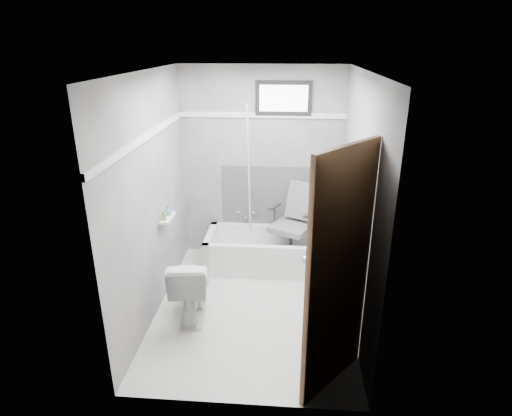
# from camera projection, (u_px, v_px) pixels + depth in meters

# --- Properties ---
(floor) EXTENTS (2.60, 2.60, 0.00)m
(floor) POSITION_uv_depth(u_px,v_px,m) (253.00, 307.00, 4.54)
(floor) COLOR white
(floor) RESTS_ON ground
(ceiling) EXTENTS (2.60, 2.60, 0.00)m
(ceiling) POSITION_uv_depth(u_px,v_px,m) (253.00, 71.00, 3.67)
(ceiling) COLOR silver
(ceiling) RESTS_ON floor
(wall_back) EXTENTS (2.00, 0.02, 2.40)m
(wall_back) POSITION_uv_depth(u_px,v_px,m) (262.00, 165.00, 5.31)
(wall_back) COLOR slate
(wall_back) RESTS_ON floor
(wall_front) EXTENTS (2.00, 0.02, 2.40)m
(wall_front) POSITION_uv_depth(u_px,v_px,m) (237.00, 269.00, 2.90)
(wall_front) COLOR slate
(wall_front) RESTS_ON floor
(wall_left) EXTENTS (0.02, 2.60, 2.40)m
(wall_left) POSITION_uv_depth(u_px,v_px,m) (151.00, 199.00, 4.18)
(wall_left) COLOR slate
(wall_left) RESTS_ON floor
(wall_right) EXTENTS (0.02, 2.60, 2.40)m
(wall_right) POSITION_uv_depth(u_px,v_px,m) (359.00, 205.00, 4.03)
(wall_right) COLOR slate
(wall_right) RESTS_ON floor
(bathtub) EXTENTS (1.50, 0.70, 0.42)m
(bathtub) POSITION_uv_depth(u_px,v_px,m) (267.00, 250.00, 5.32)
(bathtub) COLOR white
(bathtub) RESTS_ON floor
(office_chair) EXTENTS (0.71, 0.71, 0.92)m
(office_chair) POSITION_uv_depth(u_px,v_px,m) (291.00, 222.00, 5.21)
(office_chair) COLOR #5C5D61
(office_chair) RESTS_ON bathtub
(toilet) EXTENTS (0.46, 0.73, 0.68)m
(toilet) POSITION_uv_depth(u_px,v_px,m) (191.00, 286.00, 4.30)
(toilet) COLOR silver
(toilet) RESTS_ON floor
(door) EXTENTS (0.78, 0.78, 2.00)m
(door) POSITION_uv_depth(u_px,v_px,m) (380.00, 299.00, 2.92)
(door) COLOR brown
(door) RESTS_ON floor
(window) EXTENTS (0.66, 0.04, 0.40)m
(window) POSITION_uv_depth(u_px,v_px,m) (284.00, 98.00, 4.98)
(window) COLOR black
(window) RESTS_ON wall_back
(backerboard) EXTENTS (1.50, 0.02, 0.78)m
(backerboard) POSITION_uv_depth(u_px,v_px,m) (281.00, 196.00, 5.43)
(backerboard) COLOR #4C4C4F
(backerboard) RESTS_ON wall_back
(trim_back) EXTENTS (2.00, 0.02, 0.06)m
(trim_back) POSITION_uv_depth(u_px,v_px,m) (262.00, 115.00, 5.07)
(trim_back) COLOR white
(trim_back) RESTS_ON wall_back
(trim_left) EXTENTS (0.02, 2.60, 0.06)m
(trim_left) POSITION_uv_depth(u_px,v_px,m) (147.00, 136.00, 3.95)
(trim_left) COLOR white
(trim_left) RESTS_ON wall_left
(pole) EXTENTS (0.02, 0.42, 1.91)m
(pole) POSITION_uv_depth(u_px,v_px,m) (249.00, 182.00, 5.15)
(pole) COLOR silver
(pole) RESTS_ON bathtub
(shelf) EXTENTS (0.10, 0.32, 0.02)m
(shelf) POSITION_uv_depth(u_px,v_px,m) (167.00, 218.00, 4.51)
(shelf) COLOR white
(shelf) RESTS_ON wall_left
(soap_bottle_a) EXTENTS (0.05, 0.05, 0.10)m
(soap_bottle_a) POSITION_uv_depth(u_px,v_px,m) (164.00, 215.00, 4.41)
(soap_bottle_a) COLOR olive
(soap_bottle_a) RESTS_ON shelf
(soap_bottle_b) EXTENTS (0.11, 0.11, 0.11)m
(soap_bottle_b) POSITION_uv_depth(u_px,v_px,m) (168.00, 211.00, 4.54)
(soap_bottle_b) COLOR teal
(soap_bottle_b) RESTS_ON shelf
(faucet) EXTENTS (0.26, 0.10, 0.16)m
(faucet) POSITION_uv_depth(u_px,v_px,m) (246.00, 214.00, 5.54)
(faucet) COLOR silver
(faucet) RESTS_ON wall_back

